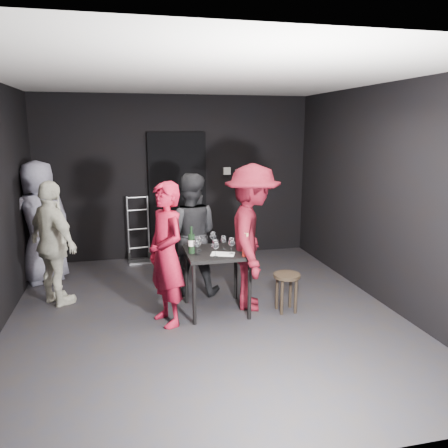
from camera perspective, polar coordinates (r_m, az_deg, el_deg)
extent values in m
cube|color=black|center=(5.32, -2.55, -11.62)|extent=(4.50, 5.00, 0.02)
cube|color=silver|center=(4.89, -2.87, 18.67)|extent=(4.50, 5.00, 0.02)
cube|color=black|center=(7.38, -6.19, 6.02)|extent=(4.50, 0.04, 2.70)
cube|color=black|center=(2.57, 7.34, -6.28)|extent=(4.50, 0.04, 2.70)
cube|color=black|center=(5.76, 19.94, 3.53)|extent=(0.04, 5.00, 2.70)
cube|color=black|center=(7.36, -6.07, 3.65)|extent=(0.95, 0.10, 2.10)
cube|color=#B7B7B2|center=(7.47, 0.38, 6.94)|extent=(0.12, 0.06, 0.12)
cube|color=#B7B7B2|center=(7.52, 1.87, 6.59)|extent=(0.10, 0.06, 0.14)
cylinder|color=#B2B2B7|center=(7.29, -12.40, -0.71)|extent=(0.03, 0.03, 1.09)
cylinder|color=#B2B2B7|center=(7.30, -9.84, -0.59)|extent=(0.03, 0.03, 1.09)
cube|color=#B2B2B7|center=(7.33, -10.92, -4.87)|extent=(0.36, 0.20, 0.03)
cylinder|color=black|center=(7.44, -12.24, -4.14)|extent=(0.04, 0.16, 0.16)
cylinder|color=black|center=(7.45, -9.72, -4.02)|extent=(0.04, 0.16, 0.16)
cube|color=black|center=(5.16, -1.01, -3.76)|extent=(0.72, 0.72, 0.04)
cylinder|color=black|center=(4.93, -3.91, -9.20)|extent=(0.04, 0.04, 0.71)
cylinder|color=black|center=(5.06, 3.35, -8.60)|extent=(0.04, 0.04, 0.71)
cylinder|color=black|center=(5.52, -4.97, -6.79)|extent=(0.04, 0.04, 0.71)
cylinder|color=black|center=(5.64, 1.53, -6.33)|extent=(0.04, 0.04, 0.71)
cylinder|color=black|center=(5.28, 8.21, -6.69)|extent=(0.32, 0.32, 0.04)
cylinder|color=black|center=(5.47, 8.66, -8.74)|extent=(0.04, 0.04, 0.41)
cylinder|color=black|center=(5.41, 6.93, -8.93)|extent=(0.04, 0.04, 0.41)
cylinder|color=black|center=(5.26, 7.57, -9.59)|extent=(0.04, 0.04, 0.41)
cylinder|color=black|center=(5.32, 9.35, -9.39)|extent=(0.04, 0.04, 0.41)
imported|color=#A21029|center=(4.84, -7.57, -3.28)|extent=(0.62, 0.74, 1.73)
imported|color=black|center=(5.72, -4.48, -0.80)|extent=(0.92, 0.64, 1.72)
imported|color=#5D0D1A|center=(5.21, 3.70, -0.15)|extent=(0.96, 1.46, 2.07)
imported|color=silver|center=(5.73, -21.40, -2.15)|extent=(0.94, 1.03, 1.62)
imported|color=gray|center=(6.62, -22.91, 1.36)|extent=(1.12, 0.96, 2.01)
cube|color=white|center=(5.02, -0.16, -3.94)|extent=(0.31, 0.26, 0.00)
cylinder|color=black|center=(5.05, -4.28, -2.58)|extent=(0.08, 0.08, 0.22)
cylinder|color=black|center=(5.02, -4.31, -0.84)|extent=(0.03, 0.03, 0.09)
cylinder|color=white|center=(5.05, -4.28, -2.47)|extent=(0.08, 0.08, 0.07)
cylinder|color=#B41E17|center=(4.95, 2.94, -3.60)|extent=(0.09, 0.09, 0.10)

